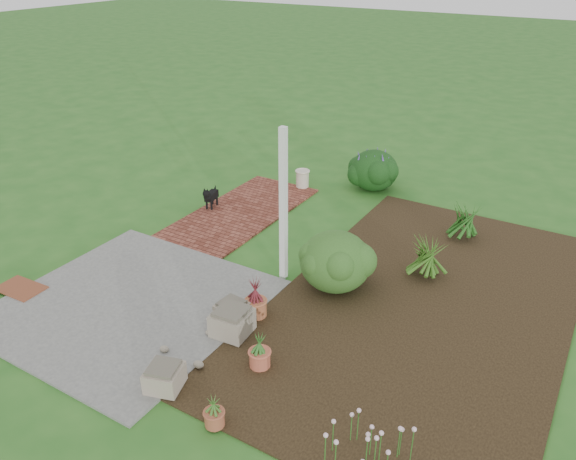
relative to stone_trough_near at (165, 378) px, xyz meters
The scene contains 19 objects.
ground 2.85m from the stone_trough_near, 98.43° to the left, with size 80.00×80.00×0.00m, color #27621F.
concrete_patio 1.98m from the stone_trough_near, 147.42° to the left, with size 3.50×3.50×0.04m, color #60605E.
brick_path 5.03m from the stone_trough_near, 114.88° to the left, with size 1.60×3.50×0.04m, color maroon.
garden_bed 3.92m from the stone_trough_near, 57.86° to the left, with size 4.00×7.00×0.03m, color black.
veranda_post 3.11m from the stone_trough_near, 92.30° to the left, with size 0.10×0.10×2.50m, color white.
stone_trough_near is the anchor object (origin of this frame).
stone_trough_mid 1.28m from the stone_trough_near, 87.19° to the left, with size 0.49×0.49×0.32m, color gray.
stone_trough_far 1.52m from the stone_trough_near, 94.37° to the left, with size 0.38×0.38×0.26m, color gray.
coir_doormat 3.43m from the stone_trough_near, behind, with size 0.73×0.47×0.02m, color brown.
black_dog 5.16m from the stone_trough_near, 122.05° to the left, with size 0.22×0.51×0.44m.
cream_ceramic_urn 6.52m from the stone_trough_near, 105.20° to the left, with size 0.28×0.28×0.37m, color beige.
evergreen_shrub 3.17m from the stone_trough_near, 76.78° to the left, with size 1.10×1.10×0.94m, color #173910.
agapanthus_clump_back 4.50m from the stone_trough_near, 66.34° to the left, with size 0.88×0.88×0.79m, color #10390D, non-canonical shape.
agapanthus_clump_front 6.09m from the stone_trough_near, 71.25° to the left, with size 0.88×0.88×0.78m, color #214213, non-canonical shape.
pink_flower_patch 2.57m from the stone_trough_near, ahead, with size 0.91×0.91×0.58m, color #113D0F, non-canonical shape.
terracotta_pot_bronze 1.80m from the stone_trough_near, 86.72° to the left, with size 0.31×0.31×0.25m, color #A95F39.
terracotta_pot_small_left 1.19m from the stone_trough_near, 50.47° to the left, with size 0.27×0.27×0.22m, color #B8583E.
terracotta_pot_small_right 0.89m from the stone_trough_near, 10.66° to the right, with size 0.22×0.22×0.19m, color #9C4F34.
purple_flowering_bush 7.12m from the stone_trough_near, 93.12° to the left, with size 1.04×1.04×0.88m, color black.
Camera 1 is at (4.36, -6.47, 4.80)m, focal length 35.00 mm.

